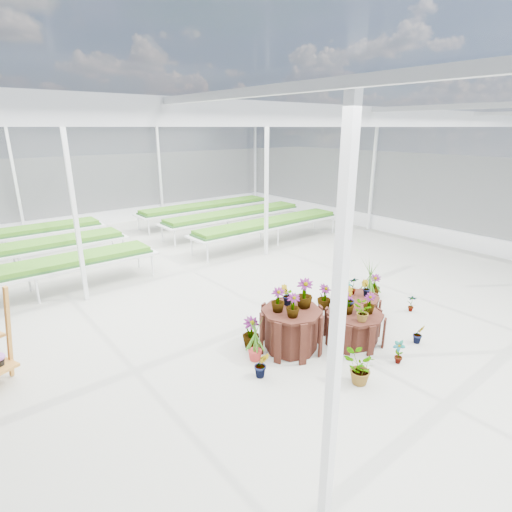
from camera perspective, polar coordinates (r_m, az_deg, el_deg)
ground_plane at (r=9.16m, az=3.34°, el=-9.33°), size 24.00×24.00×0.00m
greenhouse_shell at (r=8.38m, az=3.62°, el=4.48°), size 18.00×24.00×4.50m
steel_frame at (r=8.38m, az=3.62°, el=4.48°), size 18.00×24.00×4.50m
nursery_benches at (r=14.79m, az=-15.71°, el=2.49°), size 16.00×7.00×0.84m
plinth_tall at (r=7.98m, az=5.04°, el=-10.38°), size 1.60×1.60×0.83m
plinth_mid at (r=8.50m, az=13.83°, el=-9.83°), size 1.50×1.50×0.62m
plinth_low at (r=9.63m, az=14.16°, el=-6.93°), size 1.38×1.38×0.47m
nursery_plants at (r=8.59m, az=10.25°, el=-7.54°), size 4.94×3.26×1.41m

